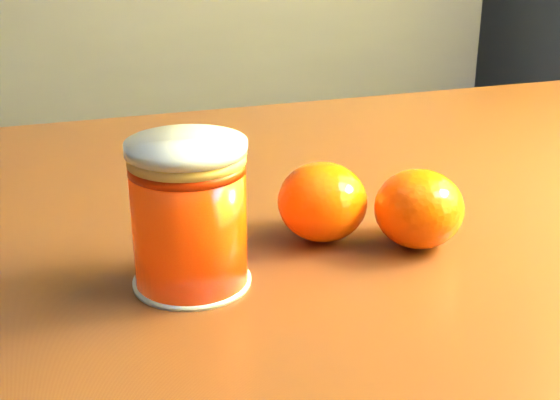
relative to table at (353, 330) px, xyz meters
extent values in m
cube|color=brown|center=(0.00, 0.00, 0.07)|extent=(0.97, 0.70, 0.04)
cylinder|color=#482712|center=(0.40, 0.29, -0.28)|extent=(0.05, 0.05, 0.67)
cylinder|color=#F03204|center=(-0.13, -0.06, 0.13)|extent=(0.07, 0.07, 0.08)
cylinder|color=#DFB35B|center=(-0.13, -0.06, 0.17)|extent=(0.07, 0.07, 0.01)
cylinder|color=silver|center=(-0.13, -0.06, 0.18)|extent=(0.07, 0.07, 0.00)
ellipsoid|color=#F55004|center=(-0.03, -0.02, 0.12)|extent=(0.07, 0.07, 0.05)
ellipsoid|color=#F55004|center=(0.02, -0.05, 0.12)|extent=(0.08, 0.08, 0.05)
camera|label=1|loc=(-0.19, -0.48, 0.32)|focal=50.00mm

